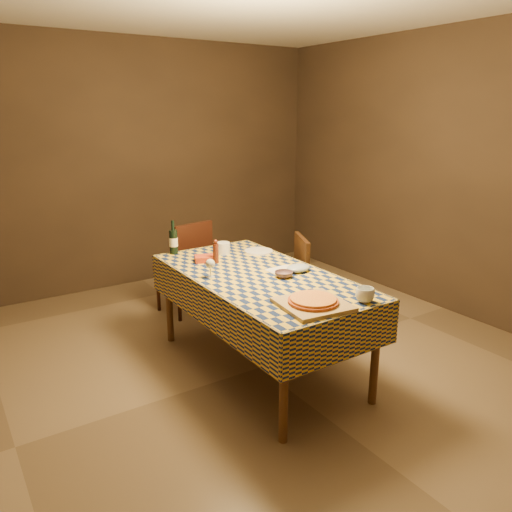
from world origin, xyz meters
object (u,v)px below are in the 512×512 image
dining_table (260,284)px  white_plate (259,251)px  cutting_board (313,304)px  bowl (284,274)px  wine_bottle (174,241)px  chair_right (314,283)px  chair_far (187,263)px  pizza (313,300)px

dining_table → white_plate: 0.61m
cutting_board → bowl: 0.58m
white_plate → bowl: bearing=-108.1°
wine_bottle → chair_right: size_ratio=0.31×
wine_bottle → chair_far: wine_bottle is taller
dining_table → wine_bottle: size_ratio=6.44×
pizza → chair_right: 1.18m
chair_far → chair_right: size_ratio=1.00×
white_plate → dining_table: bearing=-122.8°
cutting_board → dining_table: bearing=84.4°
pizza → bowl: pizza is taller
cutting_board → bowl: bearing=71.8°
cutting_board → pizza: (0.00, 0.00, 0.03)m
bowl → white_plate: 0.69m
chair_far → chair_right: same height
dining_table → pizza: pizza is taller
chair_right → wine_bottle: bearing=144.5°
dining_table → chair_far: 1.31m
chair_far → chair_right: 1.30m
pizza → chair_far: bearing=87.3°
bowl → white_plate: size_ratio=0.55×
dining_table → bowl: 0.21m
dining_table → bowl: size_ratio=13.75×
cutting_board → wine_bottle: size_ratio=1.39×
wine_bottle → cutting_board: bearing=-81.7°
bowl → chair_right: (0.56, 0.32, -0.27)m
cutting_board → wine_bottle: bearing=98.3°
dining_table → bowl: (0.11, -0.15, 0.10)m
pizza → white_plate: bearing=71.8°
cutting_board → chair_far: 2.02m
chair_far → white_plate: bearing=-69.0°
dining_table → white_plate: white_plate is taller
chair_right → pizza: bearing=-130.4°
white_plate → chair_far: bearing=111.0°
cutting_board → pizza: 0.03m
cutting_board → chair_right: bearing=49.6°
bowl → wine_bottle: 1.09m
dining_table → white_plate: bearing=57.2°
chair_far → bowl: bearing=-86.5°
cutting_board → white_plate: 1.28m
cutting_board → wine_bottle: 1.59m
dining_table → chair_far: chair_far is taller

